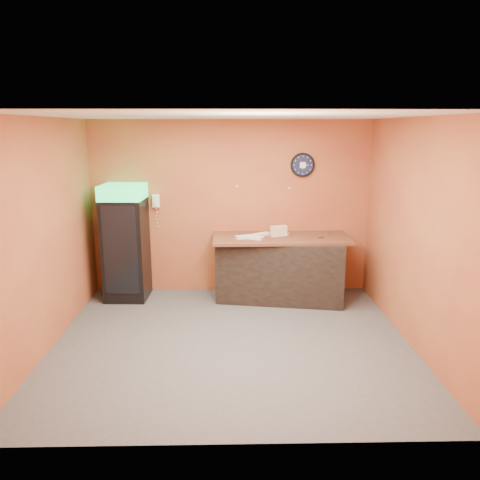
{
  "coord_description": "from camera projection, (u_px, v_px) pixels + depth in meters",
  "views": [
    {
      "loc": [
        -0.02,
        -5.52,
        2.67
      ],
      "look_at": [
        0.12,
        0.6,
        1.2
      ],
      "focal_mm": 35.0,
      "sensor_mm": 36.0,
      "label": 1
    }
  ],
  "objects": [
    {
      "name": "wall_phone",
      "position": [
        156.0,
        201.0,
        7.5
      ],
      "size": [
        0.11,
        0.1,
        0.21
      ],
      "color": "white",
      "rests_on": "back_wall"
    },
    {
      "name": "prep_counter",
      "position": [
        281.0,
        269.0,
        7.42
      ],
      "size": [
        2.06,
        1.18,
        0.97
      ],
      "primitive_type": "cube",
      "rotation": [
        0.0,
        0.0,
        -0.17
      ],
      "color": "black",
      "rests_on": "floor"
    },
    {
      "name": "wall_clock",
      "position": [
        303.0,
        165.0,
        7.44
      ],
      "size": [
        0.38,
        0.06,
        0.38
      ],
      "color": "black",
      "rests_on": "back_wall"
    },
    {
      "name": "wrapped_sandwich_mid",
      "position": [
        253.0,
        238.0,
        7.14
      ],
      "size": [
        0.32,
        0.25,
        0.04
      ],
      "primitive_type": "cube",
      "rotation": [
        0.0,
        0.0,
        -0.52
      ],
      "color": "silver",
      "rests_on": "butcher_paper"
    },
    {
      "name": "back_wall",
      "position": [
        231.0,
        208.0,
        7.61
      ],
      "size": [
        4.5,
        0.02,
        2.8
      ],
      "primitive_type": "cube",
      "color": "#AF6531",
      "rests_on": "floor"
    },
    {
      "name": "floor",
      "position": [
        232.0,
        342.0,
        5.99
      ],
      "size": [
        4.5,
        4.5,
        0.0
      ],
      "primitive_type": "plane",
      "color": "#47474C",
      "rests_on": "ground"
    },
    {
      "name": "right_wall",
      "position": [
        415.0,
        234.0,
        5.71
      ],
      "size": [
        0.02,
        4.0,
        2.8
      ],
      "primitive_type": "cube",
      "color": "#AF6531",
      "rests_on": "floor"
    },
    {
      "name": "left_wall",
      "position": [
        44.0,
        236.0,
        5.61
      ],
      "size": [
        0.02,
        4.0,
        2.8
      ],
      "primitive_type": "cube",
      "color": "#AF6531",
      "rests_on": "floor"
    },
    {
      "name": "wrapped_sandwich_right",
      "position": [
        262.0,
        234.0,
        7.35
      ],
      "size": [
        0.3,
        0.26,
        0.04
      ],
      "primitive_type": "cube",
      "rotation": [
        0.0,
        0.0,
        0.64
      ],
      "color": "silver",
      "rests_on": "butcher_paper"
    },
    {
      "name": "ceiling",
      "position": [
        231.0,
        116.0,
        5.34
      ],
      "size": [
        4.5,
        4.0,
        0.02
      ],
      "primitive_type": "cube",
      "color": "white",
      "rests_on": "back_wall"
    },
    {
      "name": "butcher_paper",
      "position": [
        281.0,
        238.0,
        7.3
      ],
      "size": [
        2.14,
        0.94,
        0.04
      ],
      "primitive_type": "cube",
      "rotation": [
        0.0,
        0.0,
        0.01
      ],
      "color": "brown",
      "rests_on": "prep_counter"
    },
    {
      "name": "sub_roll_stack",
      "position": [
        279.0,
        231.0,
        7.32
      ],
      "size": [
        0.27,
        0.18,
        0.16
      ],
      "rotation": [
        0.0,
        0.0,
        0.38
      ],
      "color": "beige",
      "rests_on": "butcher_paper"
    },
    {
      "name": "kitchen_tool",
      "position": [
        288.0,
        234.0,
        7.33
      ],
      "size": [
        0.05,
        0.05,
        0.05
      ],
      "primitive_type": "cylinder",
      "color": "silver",
      "rests_on": "butcher_paper"
    },
    {
      "name": "wrapped_sandwich_left",
      "position": [
        245.0,
        237.0,
        7.19
      ],
      "size": [
        0.33,
        0.22,
        0.04
      ],
      "primitive_type": "cube",
      "rotation": [
        0.0,
        0.0,
        0.35
      ],
      "color": "silver",
      "rests_on": "butcher_paper"
    },
    {
      "name": "beverage_cooler",
      "position": [
        125.0,
        244.0,
        7.31
      ],
      "size": [
        0.66,
        0.68,
        1.83
      ],
      "rotation": [
        0.0,
        0.0,
        -0.04
      ],
      "color": "black",
      "rests_on": "floor"
    }
  ]
}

